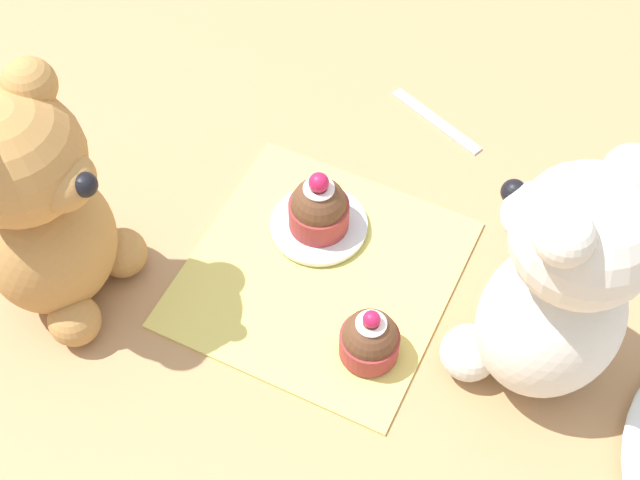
# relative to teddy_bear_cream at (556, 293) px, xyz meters

# --- Properties ---
(ground_plane) EXTENTS (4.00, 4.00, 0.00)m
(ground_plane) POSITION_rel_teddy_bear_cream_xyz_m (-0.00, -0.21, -0.12)
(ground_plane) COLOR tan
(knitted_placemat) EXTENTS (0.24, 0.24, 0.01)m
(knitted_placemat) POSITION_rel_teddy_bear_cream_xyz_m (-0.00, -0.21, -0.11)
(knitted_placemat) COLOR #E0D166
(knitted_placemat) RESTS_ON ground_plane
(teddy_bear_cream) EXTENTS (0.16, 0.15, 0.25)m
(teddy_bear_cream) POSITION_rel_teddy_bear_cream_xyz_m (0.00, 0.00, 0.00)
(teddy_bear_cream) COLOR silver
(teddy_bear_cream) RESTS_ON ground_plane
(teddy_bear_tan) EXTENTS (0.13, 0.13, 0.25)m
(teddy_bear_tan) POSITION_rel_teddy_bear_cream_xyz_m (0.11, -0.41, 0.00)
(teddy_bear_tan) COLOR #B78447
(teddy_bear_tan) RESTS_ON ground_plane
(cupcake_near_cream_bear) EXTENTS (0.05, 0.05, 0.06)m
(cupcake_near_cream_bear) POSITION_rel_teddy_bear_cream_xyz_m (0.05, -0.13, -0.09)
(cupcake_near_cream_bear) COLOR #993333
(cupcake_near_cream_bear) RESTS_ON knitted_placemat
(saucer_plate) EXTENTS (0.09, 0.09, 0.01)m
(saucer_plate) POSITION_rel_teddy_bear_cream_xyz_m (-0.05, -0.23, -0.11)
(saucer_plate) COLOR silver
(saucer_plate) RESTS_ON knitted_placemat
(cupcake_near_tan_bear) EXTENTS (0.06, 0.06, 0.07)m
(cupcake_near_tan_bear) POSITION_rel_teddy_bear_cream_xyz_m (-0.05, -0.23, -0.08)
(cupcake_near_tan_bear) COLOR #993333
(cupcake_near_tan_bear) RESTS_ON saucer_plate
(teaspoon) EXTENTS (0.05, 0.12, 0.01)m
(teaspoon) POSITION_rel_teddy_bear_cream_xyz_m (-0.23, -0.18, -0.11)
(teaspoon) COLOR silver
(teaspoon) RESTS_ON ground_plane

